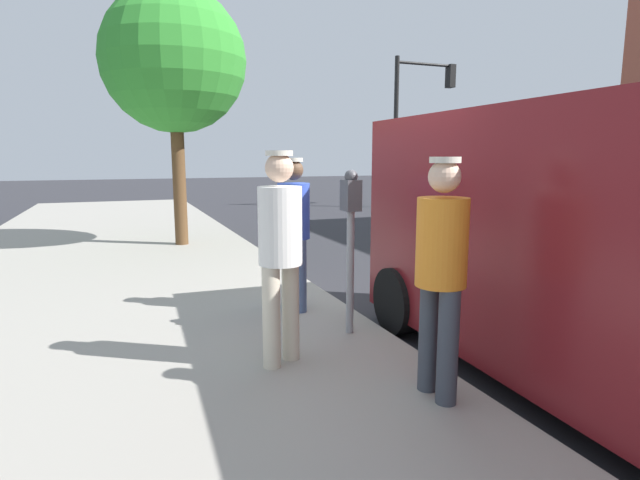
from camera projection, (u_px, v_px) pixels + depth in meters
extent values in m
plane|color=#2D2D33|center=(451.00, 322.00, 5.55)|extent=(80.00, 80.00, 0.00)
cube|color=#9E998E|center=(104.00, 363.00, 4.26)|extent=(5.00, 32.00, 0.15)
cylinder|color=gray|center=(350.00, 273.00, 4.69)|extent=(0.07, 0.07, 1.15)
cube|color=#4C4C51|center=(351.00, 195.00, 4.58)|extent=(0.14, 0.18, 0.28)
sphere|color=#47474C|center=(351.00, 176.00, 4.55)|extent=(0.12, 0.12, 0.12)
cylinder|color=#383D47|center=(448.00, 347.00, 3.35)|extent=(0.14, 0.14, 0.78)
cylinder|color=#383D47|center=(429.00, 336.00, 3.55)|extent=(0.14, 0.14, 0.78)
cylinder|color=orange|center=(442.00, 242.00, 3.34)|extent=(0.34, 0.34, 0.59)
sphere|color=beige|center=(445.00, 177.00, 3.27)|extent=(0.21, 0.21, 0.21)
cylinder|color=silver|center=(445.00, 160.00, 3.25)|extent=(0.20, 0.20, 0.04)
cylinder|color=beige|center=(271.00, 317.00, 3.94)|extent=(0.14, 0.14, 0.81)
cylinder|color=beige|center=(291.00, 311.00, 4.10)|extent=(0.14, 0.14, 0.81)
cylinder|color=white|center=(280.00, 226.00, 3.90)|extent=(0.34, 0.34, 0.61)
sphere|color=beige|center=(279.00, 168.00, 3.83)|extent=(0.22, 0.22, 0.22)
cylinder|color=silver|center=(279.00, 153.00, 3.82)|extent=(0.21, 0.21, 0.04)
cylinder|color=#4C608C|center=(288.00, 272.00, 5.54)|extent=(0.14, 0.14, 0.78)
cylinder|color=#4C608C|center=(300.00, 276.00, 5.36)|extent=(0.14, 0.14, 0.78)
cylinder|color=blue|center=(294.00, 211.00, 5.34)|extent=(0.34, 0.34, 0.58)
sphere|color=brown|center=(293.00, 170.00, 5.27)|extent=(0.21, 0.21, 0.21)
cylinder|color=silver|center=(293.00, 160.00, 5.25)|extent=(0.20, 0.20, 0.04)
cube|color=black|center=(459.00, 177.00, 5.64)|extent=(1.84, 0.14, 0.88)
cylinder|color=black|center=(397.00, 301.00, 5.15)|extent=(0.24, 0.69, 0.68)
cylinder|color=black|center=(546.00, 285.00, 5.78)|extent=(0.24, 0.69, 0.68)
cylinder|color=black|center=(396.00, 133.00, 17.78)|extent=(0.16, 0.16, 5.20)
cylinder|color=black|center=(427.00, 64.00, 17.83)|extent=(2.40, 0.10, 0.10)
cube|color=black|center=(450.00, 76.00, 18.25)|extent=(0.24, 0.32, 0.80)
sphere|color=red|center=(448.00, 70.00, 18.36)|extent=(0.17, 0.17, 0.17)
sphere|color=yellow|center=(448.00, 77.00, 18.40)|extent=(0.17, 0.17, 0.17)
sphere|color=green|center=(447.00, 84.00, 18.44)|extent=(0.17, 0.17, 0.17)
cylinder|color=brown|center=(179.00, 179.00, 9.44)|extent=(0.24, 0.24, 2.45)
sphere|color=green|center=(174.00, 60.00, 9.09)|extent=(2.58, 2.58, 2.58)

